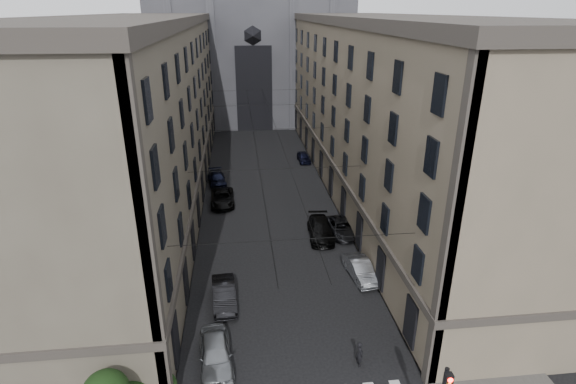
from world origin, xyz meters
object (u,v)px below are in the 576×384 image
object	(u,v)px
car_right_midfar	(321,230)
pedestrian	(360,354)
car_left_far	(217,179)
car_right_near	(360,269)
gothic_tower	(250,19)
car_left_midfar	(222,198)
car_left_midnear	(224,295)
car_left_near	(216,353)
car_right_midnear	(341,228)
car_right_far	(304,157)

from	to	relation	value
car_right_midfar	pedestrian	size ratio (longest dim) A/B	3.24
car_left_far	car_right_near	bearing A→B (deg)	-69.07
gothic_tower	car_right_midfar	xyz separation A→B (m)	(4.20, -50.94, -17.03)
car_left_midfar	car_right_midfar	world-z (taller)	car_right_midfar
car_right_midfar	pedestrian	xyz separation A→B (m)	(-0.59, -16.02, 0.05)
car_left_far	car_right_near	xyz separation A→B (m)	(11.78, -21.62, 0.03)
gothic_tower	car_left_midnear	world-z (taller)	gothic_tower
car_left_near	car_right_near	distance (m)	13.54
gothic_tower	car_left_near	size ratio (longest dim) A/B	12.28
gothic_tower	car_left_near	bearing A→B (deg)	-94.12
gothic_tower	car_left_far	xyz separation A→B (m)	(-5.69, -36.24, -17.11)
car_right_midnear	car_right_far	bearing A→B (deg)	85.70
car_left_near	car_right_midfar	distance (m)	17.51
car_left_midnear	car_left_far	size ratio (longest dim) A/B	0.97
car_right_near	pedestrian	world-z (taller)	pedestrian
gothic_tower	pedestrian	xyz separation A→B (m)	(3.61, -66.96, -16.98)
gothic_tower	car_left_midfar	xyz separation A→B (m)	(-4.90, -42.32, -17.07)
car_right_far	pedestrian	bearing A→B (deg)	-95.39
car_right_near	car_left_far	bearing A→B (deg)	111.67
car_left_far	car_right_midnear	distance (m)	18.63
gothic_tower	car_left_near	xyz separation A→B (m)	(-4.76, -65.98, -16.99)
car_left_far	gothic_tower	bearing A→B (deg)	73.44
car_left_far	car_left_midnear	bearing A→B (deg)	-94.48
car_left_near	pedestrian	world-z (taller)	pedestrian
gothic_tower	car_left_midnear	xyz separation A→B (m)	(-4.37, -60.09, -17.04)
car_left_near	car_right_near	bearing A→B (deg)	30.92
car_left_near	pedestrian	distance (m)	8.42
car_left_far	car_right_far	size ratio (longest dim) A/B	1.25
pedestrian	gothic_tower	bearing A→B (deg)	-6.48
car_left_midnear	car_right_midnear	size ratio (longest dim) A/B	0.97
car_left_midfar	pedestrian	world-z (taller)	pedestrian
car_right_far	pedestrian	world-z (taller)	pedestrian
car_left_near	car_right_far	distance (m)	38.49
car_right_near	car_right_midnear	xyz separation A→B (m)	(0.11, 7.28, -0.06)
car_right_near	car_right_far	size ratio (longest dim) A/B	1.15
car_left_far	pedestrian	distance (m)	32.09
car_left_near	gothic_tower	bearing A→B (deg)	79.98
car_left_midfar	car_right_far	xyz separation A→B (m)	(10.73, 13.34, -0.08)
gothic_tower	car_left_midnear	size ratio (longest dim) A/B	12.60
car_left_near	car_right_midnear	size ratio (longest dim) A/B	0.99
car_left_near	car_left_midfar	world-z (taller)	car_left_near
car_right_midnear	car_right_far	distance (m)	21.61
gothic_tower	car_right_midnear	size ratio (longest dim) A/B	12.22
gothic_tower	car_left_midfar	distance (m)	45.90
car_left_midnear	car_left_near	bearing A→B (deg)	-97.73
car_right_midnear	car_left_midfar	bearing A→B (deg)	138.05
car_left_midfar	car_right_midfar	distance (m)	12.53
car_left_near	pedestrian	size ratio (longest dim) A/B	2.88
car_left_midnear	car_right_far	world-z (taller)	car_left_midnear
car_left_midnear	car_right_midnear	distance (m)	14.22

